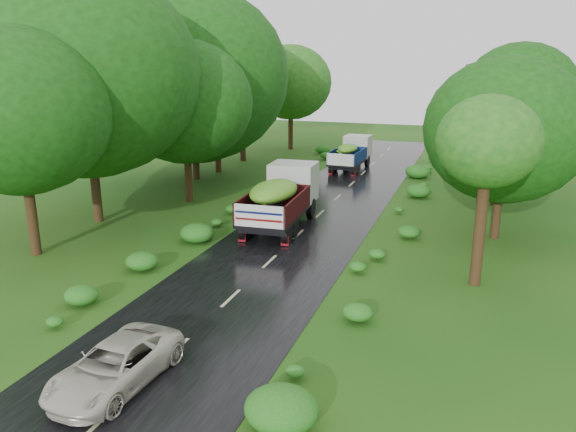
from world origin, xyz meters
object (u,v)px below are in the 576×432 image
at_px(car, 115,365).
at_px(truck_far, 352,152).
at_px(utility_pole, 463,117).
at_px(truck_near, 283,195).

bearing_deg(car, truck_far, 94.65).
height_order(truck_far, utility_pole, utility_pole).
bearing_deg(truck_far, truck_near, -87.43).
height_order(truck_near, truck_far, truck_near).
xyz_separation_m(truck_near, truck_far, (0.06, 15.90, -0.29)).
relative_size(truck_near, car, 1.68).
relative_size(car, utility_pole, 0.53).
height_order(car, utility_pole, utility_pole).
xyz_separation_m(car, utility_pole, (7.32, 33.26, 3.47)).
xyz_separation_m(truck_near, car, (0.68, -15.33, -1.05)).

